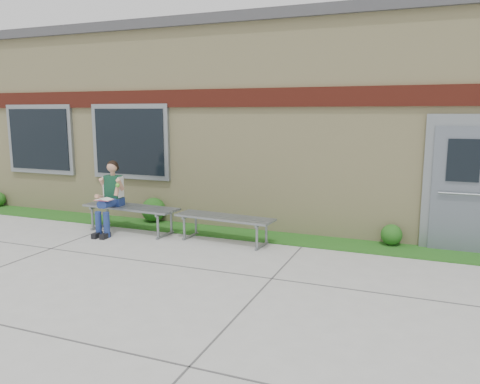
% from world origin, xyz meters
% --- Properties ---
extents(ground, '(80.00, 80.00, 0.00)m').
position_xyz_m(ground, '(0.00, 0.00, 0.00)').
color(ground, '#9E9E99').
rests_on(ground, ground).
extents(grass_strip, '(16.00, 0.80, 0.02)m').
position_xyz_m(grass_strip, '(0.00, 2.60, 0.01)').
color(grass_strip, '#184F15').
rests_on(grass_strip, ground).
extents(school_building, '(16.20, 6.22, 4.20)m').
position_xyz_m(school_building, '(-0.00, 5.99, 2.10)').
color(school_building, beige).
rests_on(school_building, ground).
extents(bench_left, '(2.01, 0.69, 0.51)m').
position_xyz_m(bench_left, '(-2.38, 2.00, 0.40)').
color(bench_left, gray).
rests_on(bench_left, ground).
extents(bench_right, '(1.87, 0.66, 0.48)m').
position_xyz_m(bench_right, '(-0.38, 2.00, 0.37)').
color(bench_right, gray).
rests_on(bench_right, ground).
extents(girl, '(0.50, 0.82, 1.41)m').
position_xyz_m(girl, '(-2.70, 1.79, 0.75)').
color(girl, navy).
rests_on(girl, ground).
extents(shrub_mid, '(0.51, 0.51, 0.51)m').
position_xyz_m(shrub_mid, '(-2.40, 2.85, 0.28)').
color(shrub_mid, '#184F15').
rests_on(shrub_mid, grass_strip).
extents(shrub_east, '(0.37, 0.37, 0.37)m').
position_xyz_m(shrub_east, '(2.45, 2.85, 0.20)').
color(shrub_east, '#184F15').
rests_on(shrub_east, grass_strip).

